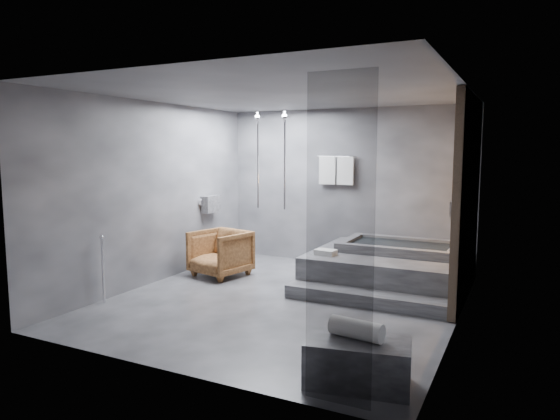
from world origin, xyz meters
The scene contains 7 objects.
room centered at (0.40, 0.24, 1.73)m, with size 5.00×5.04×2.82m.
tub_deck centered at (1.05, 1.45, 0.25)m, with size 2.20×2.00×0.50m, color #353638.
tub_step centered at (1.05, 0.27, 0.09)m, with size 2.20×0.36×0.18m, color #353638.
concrete_bench centered at (1.67, -1.98, 0.20)m, with size 0.90×0.50×0.41m, color #323234.
driftwood_chair centered at (-1.55, 0.76, 0.38)m, with size 0.81×0.83×0.76m, color #472711.
rolled_towel centered at (1.64, -1.94, 0.49)m, with size 0.17×0.17×0.48m, color white.
deck_towel centered at (0.27, 0.86, 0.54)m, with size 0.30×0.22×0.08m, color silver.
Camera 1 is at (2.92, -6.03, 2.06)m, focal length 32.00 mm.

